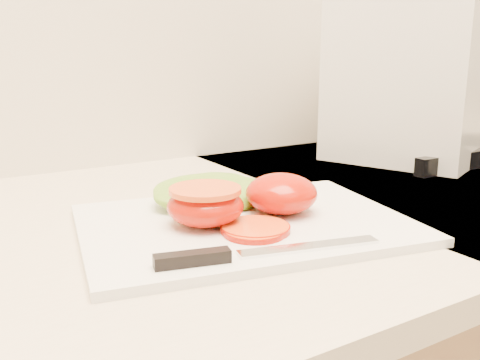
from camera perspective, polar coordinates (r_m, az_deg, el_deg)
cutting_board at (r=0.61m, az=0.49°, el=-4.74°), size 0.41×0.33×0.01m
tomato_half_dome at (r=0.63m, az=4.44°, el=-1.44°), size 0.09×0.09×0.05m
tomato_half_cut at (r=0.59m, az=-3.72°, el=-2.62°), size 0.09×0.09×0.04m
tomato_slice_0 at (r=0.57m, az=1.64°, el=-5.16°), size 0.07×0.07×0.01m
tomato_slice_1 at (r=0.56m, az=1.53°, el=-5.54°), size 0.06×0.06×0.01m
lettuce_leaf_0 at (r=0.67m, az=-3.02°, el=-1.36°), size 0.16×0.11×0.03m
lettuce_leaf_1 at (r=0.69m, az=0.47°, el=-1.19°), size 0.12×0.12×0.02m
knife at (r=0.50m, az=0.06°, el=-7.86°), size 0.22×0.07×0.01m
appliance at (r=1.02m, az=17.49°, el=10.44°), size 0.28×0.31×0.30m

